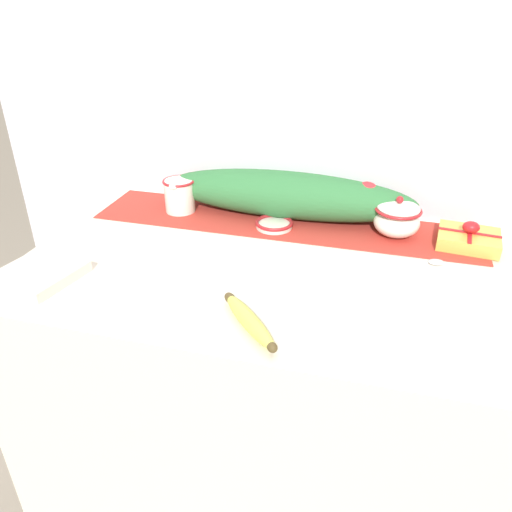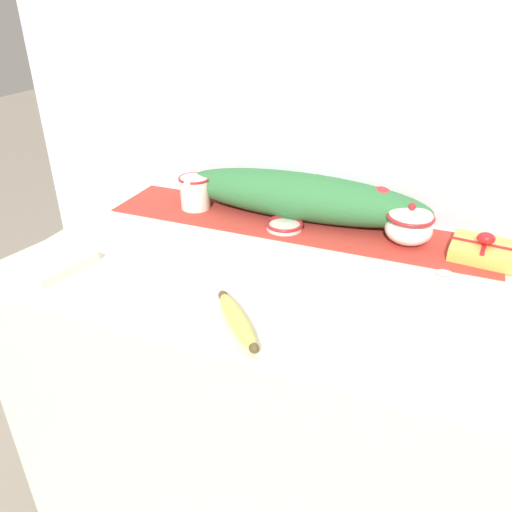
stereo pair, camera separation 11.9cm
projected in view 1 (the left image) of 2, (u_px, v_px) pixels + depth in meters
ground_plane at (261, 491)px, 1.69m from camera, size 12.00×12.00×0.00m
countertop at (262, 393)px, 1.47m from camera, size 1.22×0.74×0.89m
back_wall at (297, 105)px, 1.44m from camera, size 2.02×0.04×2.40m
table_runner at (284, 223)px, 1.47m from camera, size 1.12×0.23×0.00m
cream_pitcher at (180, 194)px, 1.51m from camera, size 0.10×0.11×0.10m
sugar_bowl at (397, 218)px, 1.37m from camera, size 0.13×0.13×0.12m
small_dish at (274, 224)px, 1.43m from camera, size 0.11×0.11×0.02m
banana at (249, 320)px, 1.02m from camera, size 0.17×0.18×0.04m
spoon at (431, 262)px, 1.25m from camera, size 0.18×0.05×0.01m
napkin_stack at (40, 273)px, 1.19m from camera, size 0.20×0.20×0.03m
gift_box at (469, 238)px, 1.33m from camera, size 0.17×0.15×0.07m
poinsettia_garland at (288, 195)px, 1.47m from camera, size 0.75×0.15×0.14m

